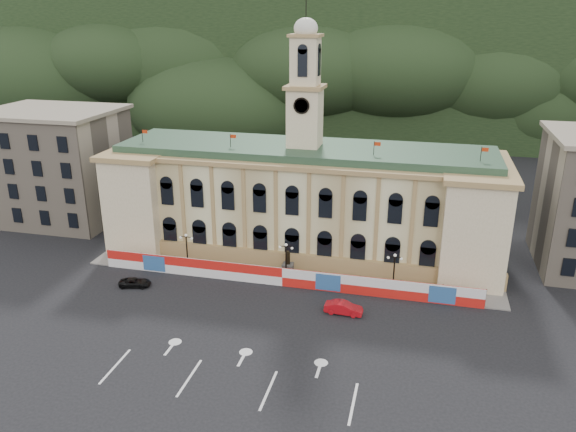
% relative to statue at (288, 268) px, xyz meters
% --- Properties ---
extents(ground, '(260.00, 260.00, 0.00)m').
position_rel_statue_xyz_m(ground, '(0.00, -18.00, -1.19)').
color(ground, black).
rests_on(ground, ground).
extents(lane_markings, '(26.00, 10.00, 0.02)m').
position_rel_statue_xyz_m(lane_markings, '(0.00, -23.00, -1.18)').
color(lane_markings, white).
rests_on(lane_markings, ground).
extents(hill_ridge, '(230.00, 80.00, 64.00)m').
position_rel_statue_xyz_m(hill_ridge, '(0.03, 103.99, 18.30)').
color(hill_ridge, black).
rests_on(hill_ridge, ground).
extents(city_hall, '(56.20, 17.60, 37.10)m').
position_rel_statue_xyz_m(city_hall, '(0.00, 9.63, 6.66)').
color(city_hall, beige).
rests_on(city_hall, ground).
extents(side_building_left, '(21.00, 17.00, 18.60)m').
position_rel_statue_xyz_m(side_building_left, '(-43.00, 12.93, 8.14)').
color(side_building_left, tan).
rests_on(side_building_left, ground).
extents(hoarding_fence, '(50.00, 0.44, 2.50)m').
position_rel_statue_xyz_m(hoarding_fence, '(0.06, -2.93, 0.06)').
color(hoarding_fence, red).
rests_on(hoarding_fence, ground).
extents(pavement, '(56.00, 5.50, 0.16)m').
position_rel_statue_xyz_m(pavement, '(0.00, -0.25, -1.11)').
color(pavement, slate).
rests_on(pavement, ground).
extents(statue, '(1.40, 1.40, 3.72)m').
position_rel_statue_xyz_m(statue, '(0.00, 0.00, 0.00)').
color(statue, '#595651').
rests_on(statue, ground).
extents(lamp_left, '(1.96, 0.44, 5.15)m').
position_rel_statue_xyz_m(lamp_left, '(-14.00, -1.00, 1.89)').
color(lamp_left, black).
rests_on(lamp_left, ground).
extents(lamp_center, '(1.96, 0.44, 5.15)m').
position_rel_statue_xyz_m(lamp_center, '(0.00, -1.00, 1.89)').
color(lamp_center, black).
rests_on(lamp_center, ground).
extents(lamp_right, '(1.96, 0.44, 5.15)m').
position_rel_statue_xyz_m(lamp_right, '(14.00, -1.00, 1.89)').
color(lamp_right, black).
rests_on(lamp_right, ground).
extents(red_sedan, '(1.94, 4.62, 1.48)m').
position_rel_statue_xyz_m(red_sedan, '(8.75, -8.17, -0.45)').
color(red_sedan, '#B30C14').
rests_on(red_sedan, ground).
extents(black_suv, '(3.61, 4.84, 1.12)m').
position_rel_statue_xyz_m(black_suv, '(-18.48, -7.69, -0.63)').
color(black_suv, black).
rests_on(black_suv, ground).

